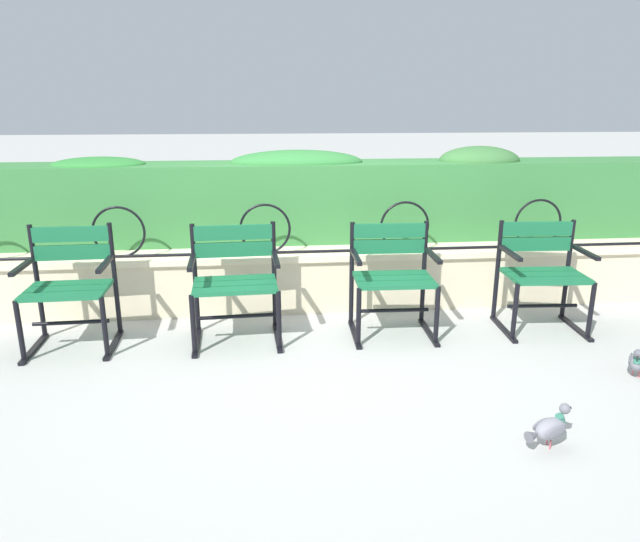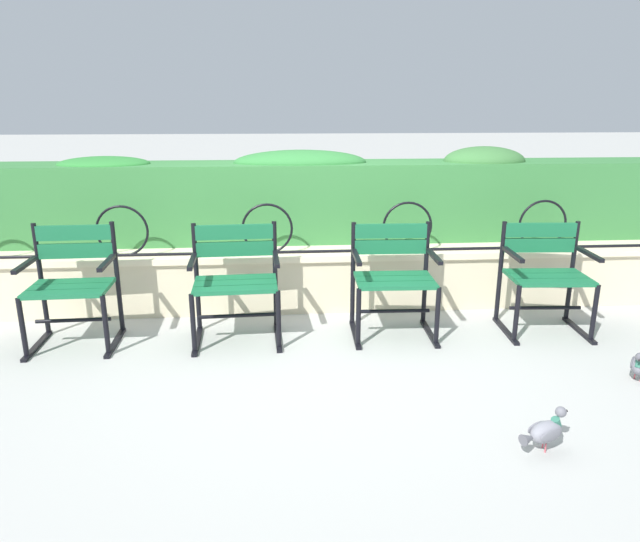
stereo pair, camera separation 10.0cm
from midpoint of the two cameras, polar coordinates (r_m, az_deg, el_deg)
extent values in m
plane|color=#ADADA8|center=(4.19, -0.59, -7.50)|extent=(60.00, 60.00, 0.00)
cube|color=beige|center=(4.90, -1.49, -1.10)|extent=(6.83, 0.35, 0.45)
cube|color=beige|center=(4.83, -1.51, 1.75)|extent=(6.83, 0.41, 0.05)
cylinder|color=black|center=(4.75, -1.45, 1.95)|extent=(6.31, 0.02, 0.02)
torus|color=black|center=(4.84, -19.96, 3.65)|extent=(0.42, 0.02, 0.42)
torus|color=black|center=(4.69, -6.10, 4.17)|extent=(0.42, 0.02, 0.42)
torus|color=black|center=(4.82, 7.83, 4.44)|extent=(0.42, 0.02, 0.42)
torus|color=black|center=(5.22, 20.34, 4.47)|extent=(0.42, 0.02, 0.42)
cube|color=#387A3D|center=(5.21, -1.93, 6.97)|extent=(6.70, 0.58, 0.69)
ellipsoid|color=#2F7F35|center=(5.35, -21.69, 9.81)|extent=(0.79, 0.53, 0.13)
ellipsoid|color=#317738|center=(5.16, -2.90, 10.72)|extent=(1.18, 0.53, 0.22)
ellipsoid|color=#3A6F38|center=(5.50, 15.05, 10.54)|extent=(0.74, 0.53, 0.27)
cube|color=#19663D|center=(4.27, -24.99, -2.32)|extent=(0.55, 0.14, 0.03)
cube|color=#19663D|center=(4.40, -24.48, -1.76)|extent=(0.55, 0.14, 0.03)
cube|color=#19663D|center=(4.52, -24.00, -1.23)|extent=(0.55, 0.14, 0.03)
cube|color=#19663D|center=(4.53, -24.15, 3.37)|extent=(0.55, 0.05, 0.11)
cube|color=#19663D|center=(4.56, -23.95, 1.71)|extent=(0.55, 0.05, 0.11)
cylinder|color=black|center=(4.55, -20.32, -0.82)|extent=(0.04, 0.04, 0.86)
cylinder|color=black|center=(4.22, -21.28, -5.29)|extent=(0.04, 0.04, 0.44)
cube|color=black|center=(4.47, -20.44, -6.89)|extent=(0.05, 0.52, 0.02)
cube|color=black|center=(4.27, -21.25, 0.64)|extent=(0.05, 0.40, 0.03)
cylinder|color=black|center=(4.70, -26.84, -1.04)|extent=(0.04, 0.04, 0.86)
cylinder|color=black|center=(4.39, -28.27, -5.35)|extent=(0.04, 0.04, 0.44)
cube|color=black|center=(4.63, -27.12, -6.90)|extent=(0.05, 0.52, 0.02)
cube|color=black|center=(4.44, -28.13, 0.36)|extent=(0.05, 0.40, 0.03)
cylinder|color=black|center=(4.47, -24.11, -4.71)|extent=(0.52, 0.04, 0.03)
cube|color=#19663D|center=(4.04, -9.14, -1.97)|extent=(0.60, 0.15, 0.03)
cube|color=#19663D|center=(4.17, -9.12, -1.38)|extent=(0.60, 0.15, 0.03)
cube|color=#19663D|center=(4.30, -9.11, -0.83)|extent=(0.60, 0.15, 0.03)
cube|color=#19663D|center=(4.32, -9.30, 3.80)|extent=(0.59, 0.06, 0.11)
cube|color=#19663D|center=(4.35, -9.22, 2.13)|extent=(0.59, 0.06, 0.11)
cylinder|color=black|center=(4.41, -5.23, -0.49)|extent=(0.04, 0.04, 0.85)
cylinder|color=black|center=(4.07, -4.81, -4.97)|extent=(0.04, 0.04, 0.44)
cube|color=black|center=(4.32, -4.91, -6.63)|extent=(0.06, 0.52, 0.02)
cube|color=black|center=(4.12, -5.11, 1.17)|extent=(0.05, 0.40, 0.03)
cylinder|color=black|center=(4.42, -12.94, -0.80)|extent=(0.04, 0.04, 0.85)
cylinder|color=black|center=(4.08, -13.19, -5.30)|extent=(0.04, 0.04, 0.44)
cube|color=black|center=(4.34, -12.82, -6.93)|extent=(0.06, 0.52, 0.02)
cube|color=black|center=(4.14, -13.35, 0.83)|extent=(0.05, 0.40, 0.03)
cylinder|color=black|center=(4.25, -8.98, -4.49)|extent=(0.56, 0.05, 0.03)
cube|color=#19663D|center=(4.14, 7.04, -1.42)|extent=(0.57, 0.14, 0.03)
cube|color=#19663D|center=(4.27, 6.70, -0.87)|extent=(0.57, 0.14, 0.03)
cube|color=#19663D|center=(4.40, 6.38, -0.34)|extent=(0.57, 0.14, 0.03)
cube|color=#19663D|center=(4.42, 6.27, 4.02)|extent=(0.57, 0.05, 0.11)
cube|color=#19663D|center=(4.44, 6.22, 2.45)|extent=(0.57, 0.05, 0.11)
cylinder|color=black|center=(4.56, 9.67, -0.20)|extent=(0.04, 0.04, 0.83)
cylinder|color=black|center=(4.23, 10.88, -4.39)|extent=(0.04, 0.04, 0.44)
cube|color=black|center=(4.47, 10.13, -6.02)|extent=(0.06, 0.52, 0.02)
cube|color=black|center=(4.28, 10.54, 1.52)|extent=(0.05, 0.40, 0.03)
cylinder|color=black|center=(4.46, 2.53, -0.35)|extent=(0.04, 0.04, 0.83)
cylinder|color=black|center=(4.12, 3.17, -4.66)|extent=(0.04, 0.04, 0.44)
cube|color=black|center=(4.37, 2.82, -6.31)|extent=(0.06, 0.52, 0.02)
cube|color=black|center=(4.18, 2.93, 1.41)|extent=(0.05, 0.40, 0.03)
cylinder|color=black|center=(4.35, 6.60, -3.91)|extent=(0.54, 0.04, 0.03)
cube|color=#19663D|center=(4.52, 21.61, -0.95)|extent=(0.58, 0.16, 0.03)
cube|color=#19663D|center=(4.64, 20.95, -0.45)|extent=(0.58, 0.16, 0.03)
cube|color=#19663D|center=(4.76, 20.33, 0.03)|extent=(0.58, 0.16, 0.03)
cube|color=#19663D|center=(4.78, 20.23, 3.96)|extent=(0.57, 0.06, 0.11)
cube|color=#19663D|center=(4.81, 20.09, 2.55)|extent=(0.57, 0.06, 0.11)
cylinder|color=black|center=(4.98, 22.88, 0.07)|extent=(0.04, 0.04, 0.82)
cylinder|color=black|center=(4.67, 24.80, -3.66)|extent=(0.04, 0.04, 0.44)
cube|color=black|center=(4.89, 23.53, -5.20)|extent=(0.07, 0.52, 0.02)
cube|color=black|center=(4.72, 24.36, 1.70)|extent=(0.06, 0.40, 0.03)
cylinder|color=black|center=(4.76, 16.66, -0.01)|extent=(0.04, 0.04, 0.82)
cylinder|color=black|center=(4.44, 18.21, -3.93)|extent=(0.04, 0.04, 0.44)
cube|color=black|center=(4.67, 17.19, -5.53)|extent=(0.07, 0.52, 0.02)
cube|color=black|center=(4.49, 17.84, 1.70)|extent=(0.06, 0.40, 0.03)
cylinder|color=black|center=(4.71, 20.65, -3.26)|extent=(0.54, 0.06, 0.03)
ellipsoid|color=gray|center=(3.22, 21.11, -14.43)|extent=(0.21, 0.16, 0.11)
cylinder|color=#2D6B56|center=(3.25, 21.97, -13.52)|extent=(0.07, 0.06, 0.06)
sphere|color=slate|center=(3.24, 22.36, -12.56)|extent=(0.06, 0.06, 0.06)
cone|color=black|center=(3.27, 22.72, -12.47)|extent=(0.03, 0.02, 0.01)
cone|color=#595960|center=(3.15, 19.65, -15.15)|extent=(0.10, 0.09, 0.06)
ellipsoid|color=slate|center=(3.24, 20.42, -14.11)|extent=(0.14, 0.07, 0.07)
ellipsoid|color=slate|center=(3.19, 21.58, -14.71)|extent=(0.14, 0.07, 0.07)
cylinder|color=#C6515B|center=(3.28, 20.84, -15.46)|extent=(0.01, 0.01, 0.05)
cylinder|color=#C6515B|center=(3.25, 21.08, -15.83)|extent=(0.01, 0.01, 0.05)
ellipsoid|color=slate|center=(4.21, 28.46, -7.94)|extent=(0.20, 0.21, 0.11)
cylinder|color=#2D6B56|center=(4.14, 28.44, -7.82)|extent=(0.07, 0.08, 0.06)
sphere|color=#55555D|center=(4.10, 28.51, -7.25)|extent=(0.06, 0.06, 0.06)
cone|color=black|center=(4.07, 28.46, -7.47)|extent=(0.02, 0.03, 0.01)
cone|color=#4A4A52|center=(4.32, 28.60, -7.44)|extent=(0.10, 0.10, 0.06)
ellipsoid|color=#5B5B63|center=(4.22, 27.91, -7.73)|extent=(0.10, 0.12, 0.07)
cylinder|color=#C6515B|center=(4.23, 28.54, -9.02)|extent=(0.01, 0.01, 0.05)
cylinder|color=#C6515B|center=(4.25, 28.08, -8.84)|extent=(0.01, 0.01, 0.05)
camera|label=1|loc=(0.05, -90.70, -0.21)|focal=32.16mm
camera|label=2|loc=(0.05, 89.30, 0.21)|focal=32.16mm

